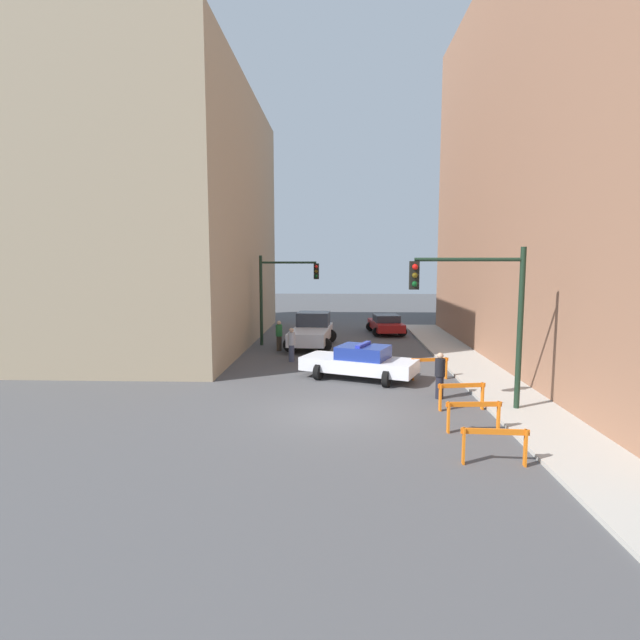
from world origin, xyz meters
The scene contains 16 objects.
ground_plane centered at (0.00, 0.00, 0.00)m, with size 120.00×120.00×0.00m, color #4C4C4F.
sidewalk_right centered at (6.20, 0.00, 0.06)m, with size 2.40×44.00×0.12m.
building_corner_left centered at (-12.00, 14.00, 7.39)m, with size 14.00×20.00×14.77m.
building_right centered at (13.40, 8.00, 9.62)m, with size 12.00×28.00×19.24m.
traffic_light_near centered at (4.73, 0.42, 3.53)m, with size 3.64×0.35×5.20m.
traffic_light_far centered at (-3.30, 13.02, 3.40)m, with size 3.44×0.35×5.20m.
police_car centered at (0.99, 4.77, 0.72)m, with size 5.05×3.51×1.52m.
white_truck centered at (-1.45, 12.71, 0.91)m, with size 2.89×5.53×1.90m.
parked_car_near centered at (3.28, 17.96, 0.67)m, with size 2.55×4.46×1.31m.
pedestrian_crossing centered at (-2.20, 8.27, 0.86)m, with size 0.46×0.46×1.66m.
pedestrian_corner centered at (-3.15, 11.17, 0.86)m, with size 0.43×0.43×1.66m.
pedestrian_sidewalk centered at (3.70, 1.88, 0.86)m, with size 0.40×0.40×1.66m.
barrier_front centered at (3.84, -3.97, 0.62)m, with size 1.60×0.24×0.90m.
barrier_mid centered at (3.95, -1.67, 0.62)m, with size 1.60×0.26×0.90m.
barrier_back centered at (4.14, 0.50, 0.62)m, with size 1.59×0.39×0.90m.
barrier_corner centered at (3.86, 4.79, 0.62)m, with size 1.58×0.43×0.90m.
Camera 1 is at (0.11, -15.59, 4.86)m, focal length 28.00 mm.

